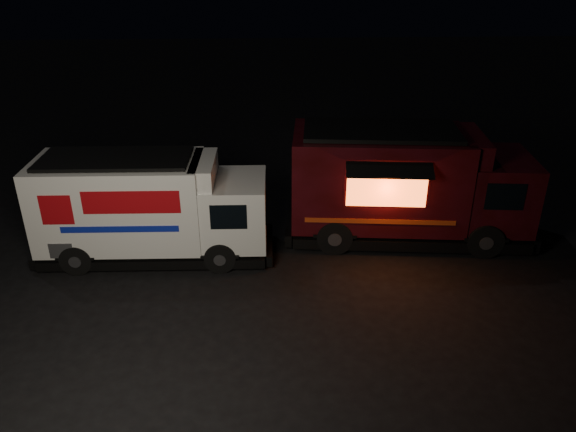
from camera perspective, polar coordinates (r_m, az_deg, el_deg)
The scene contains 3 objects.
ground at distance 12.92m, azimuth -1.76°, elevation -10.22°, with size 80.00×80.00×0.00m, color black.
white_truck at distance 15.07m, azimuth -13.49°, elevation 0.88°, with size 6.19×2.11×2.80m, color silver, non-canonical shape.
red_truck at distance 15.92m, azimuth 12.26°, elevation 3.16°, with size 6.83×2.51×3.18m, color #390A12, non-canonical shape.
Camera 1 is at (-0.08, -10.39, 7.68)m, focal length 35.00 mm.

